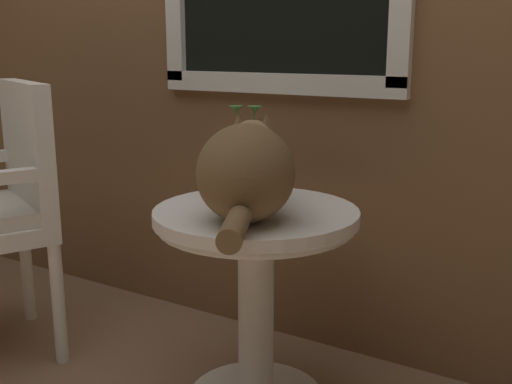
% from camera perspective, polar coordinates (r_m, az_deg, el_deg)
% --- Properties ---
extents(wicker_side_table, '(0.59, 0.59, 0.61)m').
position_cam_1_polar(wicker_side_table, '(1.82, 0.00, -7.02)').
color(wicker_side_table, silver).
rests_on(wicker_side_table, ground_plane).
extents(cat, '(0.36, 0.56, 0.26)m').
position_cam_1_polar(cat, '(1.63, -0.88, 1.98)').
color(cat, brown).
rests_on(cat, wicker_side_table).
extents(pewter_vase_with_ivy, '(0.14, 0.14, 0.28)m').
position_cam_1_polar(pewter_vase_with_ivy, '(1.89, -0.73, 2.35)').
color(pewter_vase_with_ivy, gray).
rests_on(pewter_vase_with_ivy, wicker_side_table).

